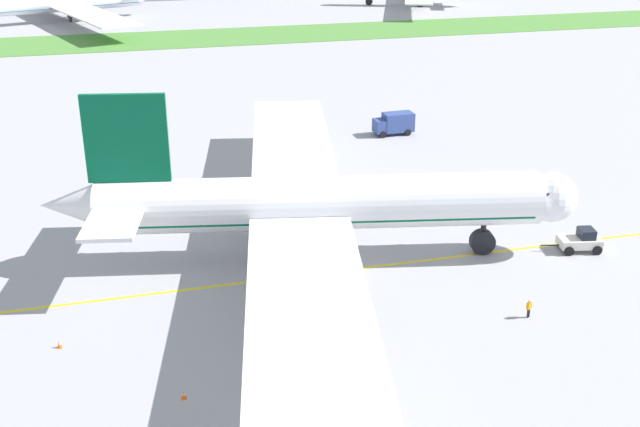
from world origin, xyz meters
The scene contains 10 objects.
ground_plane centered at (0.00, 0.00, 0.00)m, with size 600.00×600.00×0.00m, color #9E9EA3.
apron_taxi_line centered at (0.00, -1.23, 0.00)m, with size 280.00×0.36×0.01m, color yellow.
grass_median_strip centered at (0.00, 121.33, 0.05)m, with size 320.00×24.00×0.10m, color #4C8438.
airliner_foreground centered at (-1.45, 2.04, 5.35)m, with size 47.94×76.90×15.76m.
pushback_tug centered at (23.36, -2.94, 0.99)m, with size 5.75×3.15×2.19m.
ground_crew_wingwalker_port centered at (12.37, -13.01, 0.95)m, with size 0.52×0.36×1.57m.
traffic_cone_near_nose centered at (-23.61, -7.90, 0.28)m, with size 0.36×0.36×0.58m.
traffic_cone_port_wing centered at (-15.30, -16.66, 0.28)m, with size 0.36×0.36×0.58m.
service_truck_baggage_loader centered at (19.45, 37.37, 1.63)m, with size 5.61×2.81×3.03m.
parked_airliner_far_right centered at (-28.37, 155.02, 4.49)m, with size 49.22×82.04×13.24m.
Camera 1 is at (-17.79, -60.94, 31.52)m, focal length 43.67 mm.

